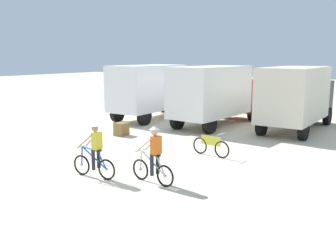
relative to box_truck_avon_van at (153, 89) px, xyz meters
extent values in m
plane|color=beige|center=(5.39, -10.36, -1.87)|extent=(120.00, 120.00, 0.00)
cube|color=white|center=(0.01, -0.58, 0.13)|extent=(2.46, 5.23, 2.70)
cube|color=silver|center=(-0.04, 2.82, -0.37)|extent=(2.22, 1.53, 2.00)
cube|color=black|center=(-0.04, 3.52, -0.02)|extent=(2.02, 0.11, 0.80)
cylinder|color=black|center=(-1.05, 2.71, -1.37)|extent=(0.33, 1.00, 1.00)
cylinder|color=black|center=(0.99, 2.74, -1.37)|extent=(0.33, 1.00, 1.00)
cylinder|color=black|center=(-0.99, -2.28, -1.37)|extent=(0.33, 1.00, 1.00)
cylinder|color=black|center=(1.05, -2.25, -1.37)|extent=(0.33, 1.00, 1.00)
cube|color=white|center=(4.38, -0.57, 0.13)|extent=(2.69, 5.33, 2.70)
cube|color=#B21E1E|center=(4.57, 2.83, -0.37)|extent=(2.28, 1.62, 2.00)
cube|color=black|center=(4.61, 3.52, -0.02)|extent=(2.03, 0.19, 0.80)
cylinder|color=black|center=(3.55, 2.78, -1.37)|extent=(0.38, 1.02, 1.00)
cylinder|color=black|center=(5.59, 2.67, -1.37)|extent=(0.38, 1.02, 1.00)
cylinder|color=black|center=(3.27, -2.20, -1.37)|extent=(0.38, 1.02, 1.00)
cylinder|color=black|center=(5.31, -2.31, -1.37)|extent=(0.38, 1.02, 1.00)
cube|color=beige|center=(8.63, 0.50, 0.13)|extent=(2.44, 5.22, 2.70)
cube|color=#2D2D33|center=(8.60, 3.90, -0.37)|extent=(2.21, 1.52, 2.00)
cube|color=black|center=(8.60, 4.60, -0.02)|extent=(2.02, 0.10, 0.80)
cylinder|color=black|center=(7.58, 3.79, -1.37)|extent=(0.33, 1.00, 1.00)
cylinder|color=black|center=(9.62, 3.81, -1.37)|extent=(0.33, 1.00, 1.00)
cylinder|color=black|center=(7.63, -1.20, -1.37)|extent=(0.33, 1.00, 1.00)
cylinder|color=black|center=(9.67, -1.18, -1.37)|extent=(0.33, 1.00, 1.00)
torus|color=black|center=(5.13, -10.85, -1.53)|extent=(0.68, 0.11, 0.68)
cylinder|color=silver|center=(5.13, -10.85, -1.53)|extent=(0.09, 0.09, 0.08)
torus|color=black|center=(6.17, -10.76, -1.53)|extent=(0.68, 0.11, 0.68)
cylinder|color=silver|center=(6.17, -10.76, -1.53)|extent=(0.09, 0.09, 0.08)
cylinder|color=blue|center=(5.67, -10.80, -1.21)|extent=(1.03, 0.13, 0.68)
cylinder|color=blue|center=(5.50, -10.81, -0.93)|extent=(0.66, 0.10, 0.13)
cylinder|color=blue|center=(6.00, -10.77, -1.25)|extent=(0.39, 0.08, 0.59)
cylinder|color=blue|center=(5.15, -10.84, -1.21)|extent=(0.10, 0.06, 0.64)
cylinder|color=silver|center=(5.18, -10.84, -0.89)|extent=(0.08, 0.52, 0.04)
cube|color=black|center=(5.83, -10.79, -0.94)|extent=(0.25, 0.14, 0.06)
cube|color=gold|center=(5.81, -10.79, -0.63)|extent=(0.23, 0.34, 0.56)
sphere|color=#A87A5B|center=(5.75, -10.80, -0.23)|extent=(0.22, 0.22, 0.22)
cone|color=silver|center=(5.75, -10.80, -0.10)|extent=(0.32, 0.32, 0.10)
cylinder|color=#26262B|center=(5.76, -10.92, -1.24)|extent=(0.12, 0.12, 0.66)
cylinder|color=#26262B|center=(5.74, -10.67, -1.24)|extent=(0.12, 0.12, 0.66)
cylinder|color=#A87A5B|center=(5.49, -11.00, -0.65)|extent=(0.63, 0.14, 0.53)
cylinder|color=#A87A5B|center=(5.46, -10.64, -0.65)|extent=(0.63, 0.06, 0.53)
torus|color=black|center=(7.06, -10.14, -1.53)|extent=(0.68, 0.14, 0.68)
cylinder|color=silver|center=(7.06, -10.14, -1.53)|extent=(0.09, 0.09, 0.08)
torus|color=black|center=(8.10, -10.26, -1.53)|extent=(0.68, 0.14, 0.68)
cylinder|color=silver|center=(8.10, -10.26, -1.53)|extent=(0.09, 0.09, 0.08)
cylinder|color=silver|center=(7.61, -10.20, -1.21)|extent=(1.03, 0.17, 0.68)
cylinder|color=silver|center=(7.43, -10.18, -0.93)|extent=(0.66, 0.13, 0.13)
cylinder|color=silver|center=(7.93, -10.24, -1.25)|extent=(0.39, 0.09, 0.59)
cylinder|color=silver|center=(7.08, -10.14, -1.21)|extent=(0.11, 0.06, 0.64)
cylinder|color=silver|center=(7.11, -10.15, -0.89)|extent=(0.10, 0.52, 0.04)
cube|color=black|center=(7.76, -10.22, -0.94)|extent=(0.25, 0.15, 0.06)
cube|color=orange|center=(7.74, -10.22, -0.63)|extent=(0.24, 0.34, 0.56)
sphere|color=tan|center=(7.68, -10.21, -0.23)|extent=(0.22, 0.22, 0.22)
cone|color=silver|center=(7.68, -10.21, -0.10)|extent=(0.32, 0.32, 0.10)
cylinder|color=#26262B|center=(7.66, -10.34, -1.24)|extent=(0.12, 0.12, 0.66)
cylinder|color=#26262B|center=(7.69, -10.08, -1.24)|extent=(0.12, 0.12, 0.66)
cylinder|color=tan|center=(7.38, -10.36, -0.65)|extent=(0.63, 0.08, 0.53)
cylinder|color=tan|center=(7.43, -10.00, -0.65)|extent=(0.63, 0.16, 0.53)
torus|color=black|center=(8.00, -6.28, -1.53)|extent=(0.68, 0.14, 0.68)
torus|color=black|center=(6.95, -6.16, -1.53)|extent=(0.68, 0.14, 0.68)
cube|color=gold|center=(7.47, -6.22, -1.25)|extent=(0.89, 0.14, 0.36)
cylinder|color=silver|center=(7.95, -6.27, -0.92)|extent=(0.09, 0.50, 0.04)
cube|color=olive|center=(1.89, -5.19, -1.55)|extent=(0.60, 0.68, 0.64)
camera|label=1|loc=(14.53, -19.42, 2.04)|focal=41.36mm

